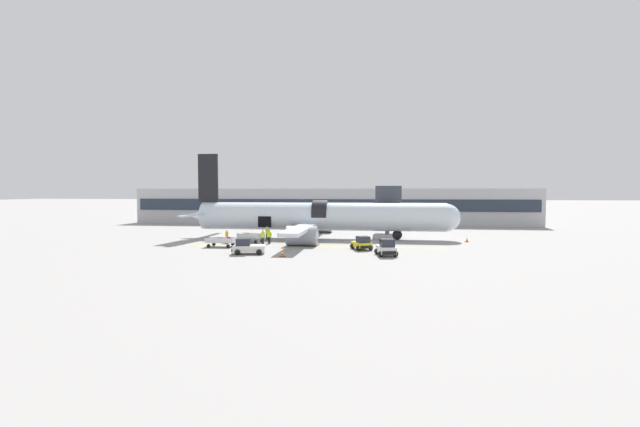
# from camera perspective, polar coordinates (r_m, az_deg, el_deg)

# --- Properties ---
(ground_plane) EXTENTS (500.00, 500.00, 0.00)m
(ground_plane) POSITION_cam_1_polar(r_m,az_deg,el_deg) (48.04, -2.90, -4.33)
(ground_plane) COLOR gray
(apron_marking_line) EXTENTS (28.67, 0.50, 0.01)m
(apron_marking_line) POSITION_cam_1_polar(r_m,az_deg,el_deg) (47.57, -0.90, -4.40)
(apron_marking_line) COLOR yellow
(apron_marking_line) RESTS_ON ground_plane
(terminal_strip) EXTENTS (73.62, 11.71, 6.56)m
(terminal_strip) POSITION_cam_1_polar(r_m,az_deg,el_deg) (82.38, 1.58, 1.04)
(terminal_strip) COLOR #B2B2B7
(terminal_strip) RESTS_ON ground_plane
(jet_bridge_stub) EXTENTS (3.38, 9.67, 6.81)m
(jet_bridge_stub) POSITION_cam_1_polar(r_m,az_deg,el_deg) (60.14, 9.01, 2.09)
(jet_bridge_stub) COLOR #4C4C51
(jet_bridge_stub) RESTS_ON ground_plane
(airplane) EXTENTS (35.27, 28.88, 11.05)m
(airplane) POSITION_cam_1_polar(r_m,az_deg,el_deg) (55.09, -0.39, -0.51)
(airplane) COLOR silver
(airplane) RESTS_ON ground_plane
(baggage_tug_lead) EXTENTS (3.36, 2.40, 1.53)m
(baggage_tug_lead) POSITION_cam_1_polar(r_m,az_deg,el_deg) (42.47, -9.64, -4.44)
(baggage_tug_lead) COLOR silver
(baggage_tug_lead) RESTS_ON ground_plane
(baggage_tug_mid) EXTENTS (2.28, 2.91, 1.65)m
(baggage_tug_mid) POSITION_cam_1_polar(r_m,az_deg,el_deg) (41.17, 8.84, -4.63)
(baggage_tug_mid) COLOR white
(baggage_tug_mid) RESTS_ON ground_plane
(baggage_tug_rear) EXTENTS (2.48, 2.84, 1.44)m
(baggage_tug_rear) POSITION_cam_1_polar(r_m,az_deg,el_deg) (45.04, 5.60, -4.05)
(baggage_tug_rear) COLOR yellow
(baggage_tug_rear) RESTS_ON ground_plane
(baggage_cart_loading) EXTENTS (4.16, 2.38, 1.15)m
(baggage_cart_loading) POSITION_cam_1_polar(r_m,az_deg,el_deg) (51.73, -9.08, -3.19)
(baggage_cart_loading) COLOR #B7BABF
(baggage_cart_loading) RESTS_ON ground_plane
(baggage_cart_queued) EXTENTS (4.05, 2.02, 1.10)m
(baggage_cart_queued) POSITION_cam_1_polar(r_m,az_deg,el_deg) (48.32, -12.96, -3.74)
(baggage_cart_queued) COLOR silver
(baggage_cart_queued) RESTS_ON ground_plane
(ground_crew_loader_a) EXTENTS (0.55, 0.37, 1.61)m
(ground_crew_loader_a) POSITION_cam_1_polar(r_m,az_deg,el_deg) (50.24, -6.78, -3.05)
(ground_crew_loader_a) COLOR black
(ground_crew_loader_a) RESTS_ON ground_plane
(ground_crew_loader_b) EXTENTS (0.55, 0.55, 1.72)m
(ground_crew_loader_b) POSITION_cam_1_polar(r_m,az_deg,el_deg) (53.56, -7.06, -2.61)
(ground_crew_loader_b) COLOR #1E2338
(ground_crew_loader_b) RESTS_ON ground_plane
(ground_crew_driver) EXTENTS (0.50, 0.59, 1.71)m
(ground_crew_driver) POSITION_cam_1_polar(r_m,az_deg,el_deg) (49.47, -7.64, -3.09)
(ground_crew_driver) COLOR #1E2338
(ground_crew_driver) RESTS_ON ground_plane
(ground_crew_supervisor) EXTENTS (0.59, 0.40, 1.70)m
(ground_crew_supervisor) POSITION_cam_1_polar(r_m,az_deg,el_deg) (52.71, -4.55, -2.70)
(ground_crew_supervisor) COLOR black
(ground_crew_supervisor) RESTS_ON ground_plane
(ground_crew_helper) EXTENTS (0.48, 0.53, 1.56)m
(ground_crew_helper) POSITION_cam_1_polar(r_m,az_deg,el_deg) (51.82, -12.32, -2.94)
(ground_crew_helper) COLOR #1E2338
(ground_crew_helper) RESTS_ON ground_plane
(suitcase_on_tarmac_upright) EXTENTS (0.37, 0.28, 0.83)m
(suitcase_on_tarmac_upright) POSITION_cam_1_polar(r_m,az_deg,el_deg) (50.93, -12.30, -3.57)
(suitcase_on_tarmac_upright) COLOR #1E2347
(suitcase_on_tarmac_upright) RESTS_ON ground_plane
(safety_cone_nose) EXTENTS (0.44, 0.44, 0.58)m
(safety_cone_nose) POSITION_cam_1_polar(r_m,az_deg,el_deg) (54.54, 18.99, -3.33)
(safety_cone_nose) COLOR black
(safety_cone_nose) RESTS_ON ground_plane
(safety_cone_engine_left) EXTENTS (0.54, 0.54, 0.71)m
(safety_cone_engine_left) POSITION_cam_1_polar(r_m,az_deg,el_deg) (40.31, -5.04, -5.28)
(safety_cone_engine_left) COLOR black
(safety_cone_engine_left) RESTS_ON ground_plane
(safety_cone_wingtip) EXTENTS (0.51, 0.51, 0.67)m
(safety_cone_wingtip) POSITION_cam_1_polar(r_m,az_deg,el_deg) (48.63, -0.39, -3.87)
(safety_cone_wingtip) COLOR black
(safety_cone_wingtip) RESTS_ON ground_plane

